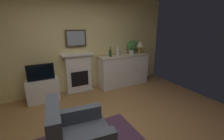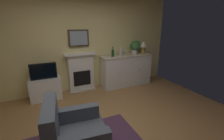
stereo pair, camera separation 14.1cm
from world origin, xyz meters
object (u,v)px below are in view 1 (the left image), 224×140
Objects in this scene: wine_bottle at (110,53)px; vase_decorative at (118,52)px; table_lamp at (140,45)px; tv_set at (41,72)px; wine_glass_center at (125,51)px; potted_plant_small at (132,46)px; wine_glass_left at (123,52)px; tv_cabinet at (43,90)px; sideboard_cabinet at (124,70)px; armchair at (77,138)px; framed_picture at (76,38)px; fireplace_unit at (79,73)px.

wine_bottle reaches higher than vase_decorative.
tv_set is at bearing -179.84° from table_lamp.
potted_plant_small is at bearing 7.47° from wine_glass_center.
wine_glass_left is 0.22× the size of tv_cabinet.
tv_cabinet is at bearing 179.64° from sideboard_cabinet.
wine_bottle is at bearing 173.02° from wine_glass_left.
tv_set is at bearing 97.77° from armchair.
framed_picture is 1.90× the size of wine_bottle.
framed_picture is 2.01m from table_lamp.
fireplace_unit is at bearing 9.45° from tv_cabinet.
potted_plant_small is 0.47× the size of armchair.
sideboard_cabinet is 2.37m from tv_set.
framed_picture is 1.58m from tv_cabinet.
framed_picture is 1.73m from sideboard_cabinet.
potted_plant_small is at bearing 1.14° from tv_set.
armchair is at bearing -82.23° from tv_set.
wine_glass_center reaches higher than sideboard_cabinet.
table_lamp is at bearing 0.16° from tv_set.
tv_set is 0.67× the size of armchair.
vase_decorative is at bearing -1.75° from tv_cabinet.
vase_decorative reaches higher than armchair.
wine_glass_center is at bearing 46.05° from armchair.
vase_decorative reaches higher than wine_glass_left.
tv_set is at bearing -179.80° from sideboard_cabinet.
wine_glass_left is at bearing -10.07° from fireplace_unit.
tv_cabinet is at bearing -170.55° from fireplace_unit.
wine_glass_center is (1.42, -0.22, -0.43)m from framed_picture.
fireplace_unit is 1.01m from tv_set.
wine_bottle is 0.47× the size of tv_set.
vase_decorative is (-0.27, -0.06, 0.02)m from wine_glass_center.
sideboard_cabinet is 0.66m from vase_decorative.
tv_set is at bearing 178.87° from vase_decorative.
vase_decorative is (1.15, -0.27, -0.41)m from framed_picture.
table_lamp is 2.42× the size of wine_glass_center.
fireplace_unit reaches higher than tv_cabinet.
wine_glass_left is 0.16m from vase_decorative.
potted_plant_small is (0.79, 0.05, 0.15)m from wine_bottle.
table_lamp reaches higher than armchair.
fireplace_unit reaches higher than tv_set.
wine_bottle reaches higher than armchair.
table_lamp is at bearing 3.45° from vase_decorative.
wine_bottle is (-1.07, -0.01, -0.17)m from table_lamp.
wine_glass_center reaches higher than tv_cabinet.
armchair is (-2.06, -2.17, -0.10)m from sideboard_cabinet.
framed_picture is at bearing 170.86° from sideboard_cabinet.
wine_glass_left reaches higher than tv_cabinet.
tv_set is (-1.89, -0.00, -0.31)m from wine_bottle.
table_lamp is (1.98, -0.22, -0.27)m from framed_picture.
armchair is at bearing -137.18° from potted_plant_small.
potted_plant_small reaches higher than sideboard_cabinet.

